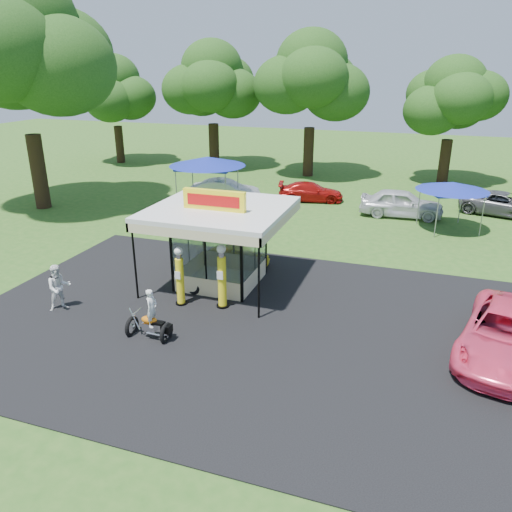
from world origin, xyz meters
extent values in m
plane|color=#2B591B|center=(0.00, 0.00, 0.00)|extent=(120.00, 120.00, 0.00)
cube|color=black|center=(0.00, 2.00, 0.02)|extent=(20.00, 14.00, 0.04)
cube|color=white|center=(-2.00, 5.00, 0.03)|extent=(3.00, 3.00, 0.06)
cube|color=white|center=(-2.00, 5.00, 3.29)|extent=(5.40, 5.40, 0.18)
cube|color=yellow|center=(-2.00, 4.50, 3.78)|extent=(2.60, 0.25, 0.80)
cube|color=red|center=(-2.00, 4.37, 3.78)|extent=(2.21, 0.02, 0.45)
cylinder|color=black|center=(-4.55, 2.45, 1.60)|extent=(0.08, 0.08, 3.20)
cylinder|color=black|center=(0.55, 2.45, 1.60)|extent=(0.08, 0.08, 3.20)
cylinder|color=black|center=(-2.67, 2.55, 0.05)|extent=(0.45, 0.45, 0.10)
cylinder|color=yellow|center=(-2.67, 2.55, 1.01)|extent=(0.30, 0.30, 1.82)
cylinder|color=silver|center=(-2.67, 2.55, 2.03)|extent=(0.20, 0.20, 0.20)
sphere|color=white|center=(-2.67, 2.55, 2.23)|extent=(0.32, 0.32, 0.32)
cube|color=white|center=(-2.67, 2.37, 1.32)|extent=(0.22, 0.02, 0.30)
cylinder|color=black|center=(-1.06, 2.86, 0.05)|extent=(0.48, 0.48, 0.11)
cylinder|color=yellow|center=(-1.06, 2.86, 1.09)|extent=(0.33, 0.33, 1.97)
cylinder|color=silver|center=(-1.06, 2.86, 2.19)|extent=(0.22, 0.22, 0.22)
sphere|color=white|center=(-1.06, 2.86, 2.41)|extent=(0.35, 0.35, 0.35)
cube|color=white|center=(-1.06, 2.66, 1.42)|extent=(0.24, 0.02, 0.33)
torus|color=black|center=(-3.23, -0.07, 0.31)|extent=(0.16, 0.76, 0.75)
torus|color=black|center=(-1.88, -0.09, 0.31)|extent=(0.16, 0.76, 0.75)
cube|color=silver|center=(-2.51, -0.08, 0.45)|extent=(0.50, 0.26, 0.27)
ellipsoid|color=orange|center=(-2.51, -0.08, 0.70)|extent=(0.57, 0.32, 0.27)
cube|color=black|center=(-2.20, -0.09, 0.65)|extent=(0.50, 0.24, 0.09)
cube|color=black|center=(-1.85, -0.09, 0.49)|extent=(0.32, 0.31, 0.25)
cylinder|color=silver|center=(-3.09, -0.08, 0.63)|extent=(0.40, 0.06, 0.80)
cylinder|color=silver|center=(-2.96, -0.08, 0.94)|extent=(0.05, 0.54, 0.04)
sphere|color=silver|center=(-3.11, -0.07, 0.76)|extent=(0.14, 0.14, 0.14)
imported|color=white|center=(-2.37, -0.09, 1.17)|extent=(0.33, 0.50, 1.35)
torus|color=black|center=(-2.62, 3.57, 0.33)|extent=(0.70, 0.40, 0.67)
torus|color=black|center=(-2.74, 3.71, 0.33)|extent=(0.68, 0.38, 0.67)
cube|color=#593819|center=(8.16, 1.07, 0.47)|extent=(0.54, 0.29, 0.92)
cube|color=#593819|center=(8.16, 1.29, 0.47)|extent=(0.54, 0.29, 0.92)
imported|color=yellow|center=(-2.00, 7.20, 0.48)|extent=(2.82, 1.13, 0.96)
imported|color=#FF4570|center=(8.83, 2.57, 0.80)|extent=(3.87, 6.21, 1.60)
imported|color=white|center=(-6.84, 0.73, 0.91)|extent=(1.09, 1.12, 1.81)
imported|color=silver|center=(-7.00, 17.60, 0.77)|extent=(4.92, 2.51, 1.55)
imported|color=#A50F0C|center=(-1.56, 19.82, 0.64)|extent=(4.68, 2.69, 1.28)
imported|color=silver|center=(4.55, 17.92, 0.85)|extent=(5.05, 2.21, 1.69)
imported|color=#555457|center=(10.54, 20.32, 0.71)|extent=(5.56, 3.64, 1.42)
cylinder|color=gray|center=(-8.95, 17.29, 1.34)|extent=(0.07, 0.07, 2.68)
cylinder|color=gray|center=(-5.79, 17.29, 1.34)|extent=(0.07, 0.07, 2.68)
cylinder|color=gray|center=(-8.95, 14.14, 1.34)|extent=(0.07, 0.07, 2.68)
cylinder|color=gray|center=(-5.79, 14.14, 1.34)|extent=(0.07, 0.07, 2.68)
cube|color=navy|center=(-7.37, 15.71, 2.75)|extent=(3.35, 3.35, 0.13)
cone|color=navy|center=(-7.37, 15.71, 3.10)|extent=(4.83, 4.83, 0.56)
cylinder|color=gray|center=(5.98, 17.28, 1.09)|extent=(0.05, 0.05, 2.18)
cylinder|color=gray|center=(8.51, 17.28, 1.09)|extent=(0.05, 0.05, 2.18)
cylinder|color=gray|center=(5.98, 14.75, 1.09)|extent=(0.05, 0.05, 2.18)
cylinder|color=gray|center=(8.51, 14.75, 1.09)|extent=(0.05, 0.05, 2.18)
cube|color=navy|center=(7.24, 16.02, 2.24)|extent=(2.73, 2.73, 0.11)
cone|color=navy|center=(7.24, 16.02, 2.52)|extent=(3.93, 3.93, 0.45)
cylinder|color=black|center=(-22.16, 28.19, 1.71)|extent=(0.77, 0.77, 3.42)
ellipsoid|color=#1B4413|center=(-22.16, 28.19, 6.11)|extent=(8.08, 8.08, 6.93)
cylinder|color=black|center=(-12.75, 29.06, 1.93)|extent=(0.92, 0.92, 3.87)
ellipsoid|color=#1B4413|center=(-12.75, 29.06, 6.86)|extent=(8.98, 8.98, 7.69)
cylinder|color=black|center=(-3.72, 28.01, 1.99)|extent=(0.85, 0.85, 3.98)
ellipsoid|color=#1B4413|center=(-3.72, 28.01, 7.17)|extent=(9.56, 9.56, 8.19)
cylinder|color=black|center=(7.04, 28.96, 1.68)|extent=(0.84, 0.84, 3.36)
ellipsoid|color=#1B4413|center=(7.04, 28.96, 5.98)|extent=(7.85, 7.85, 6.72)
cylinder|color=black|center=(-17.76, 12.46, 2.36)|extent=(0.94, 0.94, 4.72)
ellipsoid|color=#1B4413|center=(-17.76, 12.46, 8.76)|extent=(12.11, 12.11, 10.38)
camera|label=1|loc=(5.78, -13.05, 8.74)|focal=35.00mm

